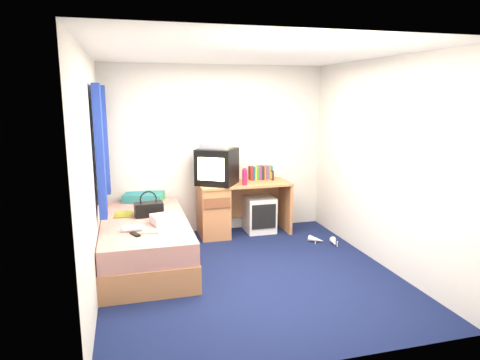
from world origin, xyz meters
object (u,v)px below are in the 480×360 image
object	(u,v)px
water_bottle	(132,228)
pink_water_bottle	(245,177)
pillow	(144,197)
white_heels	(325,241)
storage_cube	(259,214)
desk	(225,207)
handbag	(149,209)
aerosol_can	(233,177)
vcr	(217,146)
remote_control	(135,234)
towel	(166,219)
colour_swatch_fan	(148,233)
magazine	(124,214)
picture_frame	(272,175)
crt_tv	(217,166)
bed	(145,242)

from	to	relation	value
water_bottle	pink_water_bottle	bearing A→B (deg)	33.96
pillow	white_heels	distance (m)	2.55
white_heels	storage_cube	bearing A→B (deg)	132.38
desk	pillow	bearing A→B (deg)	173.95
handbag	water_bottle	size ratio (longest dim) A/B	1.74
aerosol_can	pink_water_bottle	bearing A→B (deg)	-65.19
storage_cube	vcr	size ratio (longest dim) A/B	1.25
pillow	white_heels	xyz separation A→B (m)	(2.34, -0.86, -0.56)
remote_control	storage_cube	bearing A→B (deg)	12.31
vcr	towel	world-z (taller)	vcr
colour_swatch_fan	white_heels	size ratio (longest dim) A/B	0.56
handbag	magazine	xyz separation A→B (m)	(-0.30, 0.12, -0.08)
towel	vcr	bearing A→B (deg)	51.09
picture_frame	pillow	bearing A→B (deg)	179.21
storage_cube	white_heels	size ratio (longest dim) A/B	1.32
pillow	crt_tv	distance (m)	1.09
vcr	pink_water_bottle	bearing A→B (deg)	3.84
pillow	handbag	world-z (taller)	handbag
towel	colour_swatch_fan	size ratio (longest dim) A/B	1.40
pink_water_bottle	towel	world-z (taller)	pink_water_bottle
pink_water_bottle	storage_cube	bearing A→B (deg)	33.89
desk	crt_tv	world-z (taller)	crt_tv
pillow	pink_water_bottle	size ratio (longest dim) A/B	2.43
towel	white_heels	size ratio (longest dim) A/B	0.79
crt_tv	water_bottle	xyz separation A→B (m)	(-1.19, -1.21, -0.42)
water_bottle	remote_control	size ratio (longest dim) A/B	1.25
colour_swatch_fan	pink_water_bottle	bearing A→B (deg)	39.73
desk	vcr	xyz separation A→B (m)	(-0.11, 0.00, 0.88)
remote_control	water_bottle	bearing A→B (deg)	75.06
pillow	aerosol_can	distance (m)	1.28
towel	remote_control	bearing A→B (deg)	-136.18
bed	desk	distance (m)	1.42
pillow	storage_cube	bearing A→B (deg)	-3.54
pink_water_bottle	water_bottle	distance (m)	1.89
storage_cube	remote_control	size ratio (longest dim) A/B	3.24
desk	vcr	distance (m)	0.89
desk	white_heels	distance (m)	1.47
colour_swatch_fan	pillow	bearing A→B (deg)	89.08
handbag	white_heels	bearing A→B (deg)	-6.51
vcr	colour_swatch_fan	xyz separation A→B (m)	(-1.04, -1.33, -0.74)
water_bottle	white_heels	world-z (taller)	water_bottle
crt_tv	colour_swatch_fan	xyz separation A→B (m)	(-1.03, -1.32, -0.45)
aerosol_can	handbag	distance (m)	1.44
storage_cube	handbag	distance (m)	1.79
crt_tv	white_heels	size ratio (longest dim) A/B	1.71
towel	magazine	distance (m)	0.67
vcr	pink_water_bottle	distance (m)	0.58
towel	remote_control	world-z (taller)	towel
vcr	remote_control	world-z (taller)	vcr
towel	water_bottle	world-z (taller)	towel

